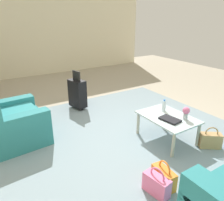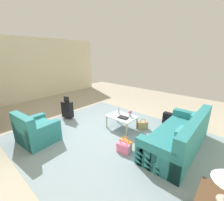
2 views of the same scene
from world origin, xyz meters
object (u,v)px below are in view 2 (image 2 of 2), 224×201
at_px(coffee_table_book, 123,117).
at_px(handbag_orange, 126,144).
at_px(suitcase_black, 67,109).
at_px(water_bottle, 119,111).
at_px(flower_vase, 130,113).
at_px(couch, 181,138).
at_px(armchair, 35,132).
at_px(coffee_table, 122,118).
at_px(backpack_black, 168,119).
at_px(handbag_tan, 143,125).
at_px(handbag_pink, 123,148).

relative_size(coffee_table_book, handbag_orange, 0.85).
xyz_separation_m(suitcase_black, handbag_orange, (-2.76, 0.11, -0.23)).
distance_m(water_bottle, flower_vase, 0.42).
relative_size(flower_vase, handbag_orange, 0.57).
xyz_separation_m(couch, armchair, (3.10, 2.27, -0.01)).
bearing_deg(couch, water_bottle, -0.00).
height_order(couch, armchair, couch).
height_order(coffee_table, backpack_black, coffee_table).
height_order(couch, water_bottle, couch).
bearing_deg(coffee_table_book, couch, 178.34).
distance_m(coffee_table_book, backpack_black, 1.65).
bearing_deg(coffee_table, flower_vase, -145.71).
xyz_separation_m(couch, handbag_orange, (1.04, 0.91, -0.18)).
bearing_deg(water_bottle, coffee_table, 153.43).
xyz_separation_m(armchair, handbag_tan, (-1.84, -2.58, -0.17)).
bearing_deg(handbag_pink, water_bottle, -46.75).
distance_m(coffee_table, flower_vase, 0.32).
relative_size(water_bottle, coffee_table_book, 0.67).
bearing_deg(backpack_black, handbag_orange, 83.48).
distance_m(water_bottle, backpack_black, 1.72).
relative_size(suitcase_black, handbag_pink, 2.37).
relative_size(coffee_table, suitcase_black, 1.07).
bearing_deg(armchair, coffee_table_book, -124.10).
height_order(water_bottle, handbag_tan, water_bottle).
bearing_deg(handbag_tan, suitcase_black, 23.55).
relative_size(handbag_orange, backpack_black, 0.89).
xyz_separation_m(coffee_table_book, handbag_pink, (-0.68, 0.89, -0.31)).
relative_size(armchair, handbag_orange, 2.87).
height_order(water_bottle, handbag_pink, water_bottle).
distance_m(suitcase_black, handbag_pink, 2.83).
relative_size(couch, suitcase_black, 2.86).
height_order(coffee_table, water_bottle, water_bottle).
relative_size(couch, handbag_tan, 6.78).
bearing_deg(coffee_table, suitcase_black, 19.29).
bearing_deg(handbag_orange, coffee_table, -46.87).
xyz_separation_m(coffee_table, handbag_orange, (-0.76, 0.81, -0.24)).
distance_m(couch, flower_vase, 1.60).
height_order(water_bottle, handbag_orange, water_bottle).
relative_size(water_bottle, flower_vase, 1.00).
relative_size(handbag_tan, handbag_pink, 1.00).
height_order(coffee_table_book, suitcase_black, suitcase_black).
height_order(flower_vase, handbag_orange, flower_vase).
height_order(suitcase_black, backpack_black, suitcase_black).
distance_m(water_bottle, handbag_orange, 1.38).
distance_m(couch, handbag_orange, 1.40).
bearing_deg(coffee_table, backpack_black, -127.80).
height_order(handbag_tan, backpack_black, backpack_black).
relative_size(water_bottle, handbag_tan, 0.57).
bearing_deg(armchair, suitcase_black, -64.36).
bearing_deg(suitcase_black, handbag_orange, 177.68).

